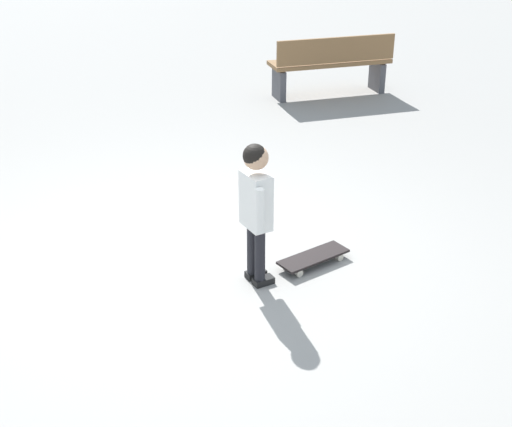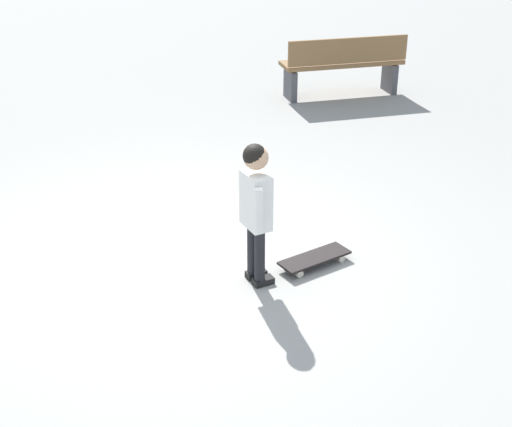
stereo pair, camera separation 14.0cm
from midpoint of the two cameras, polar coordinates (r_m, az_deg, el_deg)
ground_plane at (r=5.27m, az=-6.64°, el=-4.10°), size 50.00×50.00×0.00m
child_person at (r=4.70m, az=-0.84°, el=1.16°), size 0.32×0.30×1.06m
skateboard at (r=5.21m, az=4.01°, el=-3.65°), size 0.60×0.32×0.07m
street_bench at (r=9.23m, az=5.81°, el=12.21°), size 1.59×1.23×0.80m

